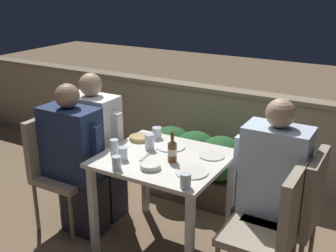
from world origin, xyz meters
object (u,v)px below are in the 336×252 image
at_px(chair_left_far, 79,149).
at_px(potted_plant, 90,135).
at_px(chair_right_near, 275,223).
at_px(beer_bottle, 172,150).
at_px(person_white_polo, 97,146).
at_px(person_blue_shirt, 269,188).
at_px(chair_right_far, 298,205).
at_px(person_navy_jumper, 76,160).
at_px(chair_left_near, 57,161).

height_order(chair_left_far, potted_plant, chair_left_far).
distance_m(chair_left_far, chair_right_near, 1.86).
bearing_deg(beer_bottle, person_white_polo, 167.54).
height_order(person_blue_shirt, beer_bottle, person_blue_shirt).
bearing_deg(person_white_polo, chair_right_far, -0.58).
bearing_deg(chair_left_far, potted_plant, 123.73).
xyz_separation_m(person_navy_jumper, chair_left_far, (-0.22, 0.29, -0.05)).
bearing_deg(chair_right_far, beer_bottle, -169.05).
bearing_deg(person_blue_shirt, person_navy_jumper, -169.55).
bearing_deg(beer_bottle, person_blue_shirt, 14.23).
distance_m(chair_left_near, person_blue_shirt, 1.71).
bearing_deg(potted_plant, person_blue_shirt, -17.69).
height_order(chair_left_near, person_white_polo, person_white_polo).
distance_m(chair_left_far, person_white_polo, 0.22).
height_order(person_white_polo, person_blue_shirt, person_blue_shirt).
xyz_separation_m(person_white_polo, person_blue_shirt, (1.49, -0.02, 0.01)).
distance_m(person_white_polo, person_blue_shirt, 1.49).
bearing_deg(chair_right_far, chair_right_near, -103.04).
bearing_deg(person_white_polo, chair_left_far, 180.00).
height_order(chair_left_near, chair_right_far, same).
distance_m(person_white_polo, potted_plant, 0.96).
xyz_separation_m(person_navy_jumper, person_blue_shirt, (1.48, 0.27, 0.02)).
height_order(chair_left_far, chair_right_near, same).
bearing_deg(beer_bottle, chair_left_near, -174.13).
relative_size(chair_left_far, person_blue_shirt, 0.74).
bearing_deg(person_navy_jumper, chair_left_far, 127.28).
relative_size(chair_left_far, potted_plant, 1.48).
bearing_deg(beer_bottle, potted_plant, 150.19).
height_order(chair_right_near, potted_plant, chair_right_near).
relative_size(person_white_polo, potted_plant, 1.99).
height_order(person_white_polo, chair_right_far, person_white_polo).
distance_m(chair_left_near, potted_plant, 1.08).
bearing_deg(person_blue_shirt, chair_right_near, -64.21).
bearing_deg(chair_right_near, beer_bottle, 171.46).
bearing_deg(beer_bottle, person_navy_jumper, -172.66).
xyz_separation_m(chair_left_near, potted_plant, (-0.46, 0.96, -0.18)).
height_order(person_navy_jumper, person_white_polo, person_white_polo).
bearing_deg(person_white_polo, chair_right_near, -10.56).
xyz_separation_m(person_white_polo, beer_bottle, (0.83, -0.18, 0.21)).
xyz_separation_m(chair_left_near, chair_right_far, (1.89, 0.27, 0.00)).
bearing_deg(chair_left_far, person_blue_shirt, -0.58).
distance_m(person_navy_jumper, potted_plant, 1.19).
relative_size(person_navy_jumper, chair_right_near, 1.32).
bearing_deg(chair_right_near, chair_left_far, 170.60).
distance_m(chair_left_near, chair_left_far, 0.29).
relative_size(beer_bottle, potted_plant, 0.35).
bearing_deg(person_blue_shirt, potted_plant, 162.31).
xyz_separation_m(person_blue_shirt, beer_bottle, (-0.66, -0.17, 0.20)).
height_order(chair_right_near, chair_right_far, same).
distance_m(chair_left_near, beer_bottle, 1.07).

